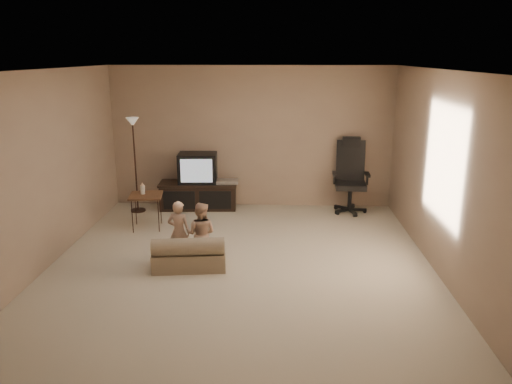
% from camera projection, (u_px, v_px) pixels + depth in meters
% --- Properties ---
extents(floor, '(5.50, 5.50, 0.00)m').
position_uv_depth(floor, '(241.00, 265.00, 6.56)').
color(floor, beige).
rests_on(floor, ground).
extents(room_shell, '(5.50, 5.50, 5.50)m').
position_uv_depth(room_shell, '(240.00, 151.00, 6.16)').
color(room_shell, silver).
rests_on(room_shell, floor).
extents(tv_stand, '(1.42, 0.59, 1.00)m').
position_uv_depth(tv_stand, '(199.00, 186.00, 8.89)').
color(tv_stand, black).
rests_on(tv_stand, floor).
extents(office_chair, '(0.64, 0.67, 1.30)m').
position_uv_depth(office_chair, '(350.00, 185.00, 8.71)').
color(office_chair, black).
rests_on(office_chair, floor).
extents(side_table, '(0.57, 0.57, 0.75)m').
position_uv_depth(side_table, '(146.00, 196.00, 7.83)').
color(side_table, brown).
rests_on(side_table, floor).
extents(floor_lamp, '(0.26, 0.26, 1.65)m').
position_uv_depth(floor_lamp, '(134.00, 144.00, 8.50)').
color(floor_lamp, '#301D15').
rests_on(floor_lamp, floor).
extents(child_sofa, '(0.98, 0.63, 0.45)m').
position_uv_depth(child_sofa, '(189.00, 255.00, 6.41)').
color(child_sofa, '#9D866A').
rests_on(child_sofa, floor).
extents(toddler_left, '(0.34, 0.27, 0.85)m').
position_uv_depth(toddler_left, '(179.00, 232.00, 6.56)').
color(toddler_left, tan).
rests_on(toddler_left, floor).
extents(toddler_right, '(0.44, 0.29, 0.84)m').
position_uv_depth(toddler_right, '(201.00, 234.00, 6.49)').
color(toddler_right, tan).
rests_on(toddler_right, floor).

